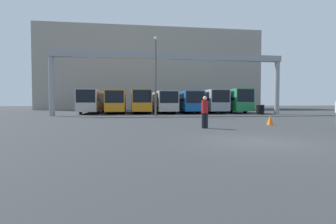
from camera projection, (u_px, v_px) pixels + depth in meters
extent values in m
plane|color=#2D3033|center=(259.00, 142.00, 9.90)|extent=(200.00, 200.00, 0.00)
cube|color=gray|center=(151.00, 71.00, 59.40)|extent=(46.89, 12.00, 17.08)
cylinder|color=gray|center=(52.00, 86.00, 28.76)|extent=(0.60, 0.60, 6.52)
cylinder|color=gray|center=(277.00, 88.00, 32.61)|extent=(0.60, 0.60, 6.52)
cube|color=gray|center=(171.00, 56.00, 30.55)|extent=(27.28, 0.80, 0.70)
cube|color=beige|center=(93.00, 101.00, 36.95)|extent=(2.44, 12.13, 2.77)
cube|color=black|center=(86.00, 96.00, 30.96)|extent=(2.25, 0.06, 1.55)
cube|color=black|center=(93.00, 97.00, 36.94)|extent=(2.47, 10.31, 1.17)
cube|color=orange|center=(93.00, 107.00, 36.99)|extent=(2.47, 11.52, 0.24)
cylinder|color=black|center=(81.00, 110.00, 33.49)|extent=(0.28, 0.93, 0.93)
cylinder|color=black|center=(98.00, 110.00, 33.80)|extent=(0.28, 0.93, 0.93)
cylinder|color=black|center=(89.00, 109.00, 40.21)|extent=(0.28, 0.93, 0.93)
cylinder|color=black|center=(103.00, 109.00, 40.51)|extent=(0.28, 0.93, 0.93)
cube|color=orange|center=(117.00, 101.00, 36.73)|extent=(2.43, 10.69, 2.68)
cube|color=black|center=(114.00, 97.00, 31.44)|extent=(2.23, 0.06, 1.50)
cube|color=black|center=(117.00, 97.00, 36.71)|extent=(2.46, 9.09, 1.13)
cube|color=red|center=(117.00, 107.00, 36.76)|extent=(2.46, 10.15, 0.24)
cylinder|color=black|center=(107.00, 110.00, 33.66)|extent=(0.28, 0.96, 0.96)
cylinder|color=black|center=(124.00, 110.00, 33.96)|extent=(0.28, 0.96, 0.96)
cylinder|color=black|center=(111.00, 109.00, 39.58)|extent=(0.28, 0.96, 0.96)
cylinder|color=black|center=(125.00, 109.00, 39.88)|extent=(0.28, 0.96, 0.96)
cube|color=orange|center=(140.00, 101.00, 37.78)|extent=(2.47, 11.85, 2.77)
cube|color=black|center=(142.00, 96.00, 31.92)|extent=(2.28, 0.06, 1.55)
cube|color=black|center=(140.00, 97.00, 37.76)|extent=(2.50, 10.07, 1.17)
cube|color=orange|center=(140.00, 107.00, 37.81)|extent=(2.50, 11.26, 0.24)
cylinder|color=black|center=(133.00, 110.00, 34.39)|extent=(0.28, 1.00, 1.00)
cylinder|color=black|center=(149.00, 110.00, 34.70)|extent=(0.28, 1.00, 1.00)
cylinder|color=black|center=(133.00, 109.00, 40.95)|extent=(0.28, 1.00, 1.00)
cylinder|color=black|center=(146.00, 109.00, 41.26)|extent=(0.28, 1.00, 1.00)
cube|color=beige|center=(163.00, 101.00, 38.26)|extent=(2.53, 11.84, 2.63)
cube|color=black|center=(169.00, 97.00, 32.41)|extent=(2.33, 0.06, 1.47)
cube|color=black|center=(163.00, 98.00, 38.24)|extent=(2.56, 10.06, 1.11)
cube|color=#1966B2|center=(163.00, 107.00, 38.29)|extent=(2.56, 11.25, 0.24)
cylinder|color=black|center=(158.00, 110.00, 34.86)|extent=(0.28, 1.04, 1.04)
cylinder|color=black|center=(174.00, 110.00, 35.18)|extent=(0.28, 1.04, 1.04)
cylinder|color=black|center=(154.00, 108.00, 41.42)|extent=(0.28, 1.04, 1.04)
cylinder|color=black|center=(167.00, 108.00, 41.74)|extent=(0.28, 1.04, 1.04)
cube|color=#1959A5|center=(186.00, 101.00, 38.67)|extent=(2.56, 11.70, 2.63)
cube|color=black|center=(195.00, 97.00, 32.89)|extent=(2.36, 0.06, 1.47)
cube|color=black|center=(186.00, 98.00, 38.65)|extent=(2.59, 9.94, 1.10)
cube|color=#268C4C|center=(186.00, 107.00, 38.70)|extent=(2.59, 11.11, 0.24)
cylinder|color=black|center=(183.00, 110.00, 35.31)|extent=(0.28, 0.92, 0.92)
cylinder|color=black|center=(199.00, 110.00, 35.64)|extent=(0.28, 0.92, 0.92)
cylinder|color=black|center=(174.00, 109.00, 41.79)|extent=(0.28, 0.92, 0.92)
cylinder|color=black|center=(188.00, 109.00, 42.11)|extent=(0.28, 0.92, 0.92)
cube|color=#999EA5|center=(208.00, 101.00, 39.08)|extent=(2.57, 11.56, 2.83)
cube|color=black|center=(221.00, 96.00, 33.36)|extent=(2.36, 0.06, 1.58)
cube|color=black|center=(208.00, 97.00, 39.06)|extent=(2.60, 9.83, 1.19)
cube|color=orange|center=(208.00, 107.00, 39.11)|extent=(2.60, 10.98, 0.24)
cylinder|color=black|center=(207.00, 109.00, 35.76)|extent=(0.28, 1.06, 1.06)
cylinder|color=black|center=(222.00, 109.00, 36.09)|extent=(0.28, 1.06, 1.06)
cylinder|color=black|center=(195.00, 108.00, 42.16)|extent=(0.28, 1.06, 1.06)
cylinder|color=black|center=(208.00, 108.00, 42.49)|extent=(0.28, 1.06, 1.06)
cube|color=#268C4C|center=(229.00, 100.00, 39.38)|extent=(2.48, 11.19, 2.96)
cube|color=black|center=(246.00, 96.00, 33.84)|extent=(2.28, 0.06, 1.66)
cube|color=black|center=(229.00, 96.00, 39.36)|extent=(2.51, 9.51, 1.24)
cube|color=#268C4C|center=(229.00, 106.00, 39.41)|extent=(2.51, 10.63, 0.24)
cylinder|color=black|center=(230.00, 109.00, 36.17)|extent=(0.28, 1.05, 1.05)
cylinder|color=black|center=(245.00, 109.00, 36.48)|extent=(0.28, 1.05, 1.05)
cylinder|color=black|center=(216.00, 108.00, 42.37)|extent=(0.28, 1.05, 1.05)
cylinder|color=black|center=(228.00, 108.00, 42.68)|extent=(0.28, 1.05, 1.05)
cylinder|color=black|center=(203.00, 121.00, 15.16)|extent=(0.20, 0.20, 0.88)
cylinder|color=black|center=(206.00, 121.00, 15.19)|extent=(0.20, 0.20, 0.88)
cylinder|color=#A5191E|center=(205.00, 107.00, 15.15)|extent=(0.39, 0.39, 0.74)
sphere|color=beige|center=(205.00, 98.00, 15.13)|extent=(0.24, 0.24, 0.24)
cone|color=orange|center=(270.00, 120.00, 17.48)|extent=(0.43, 0.43, 0.67)
torus|color=black|center=(260.00, 113.00, 32.38)|extent=(1.04, 1.04, 0.24)
torus|color=black|center=(260.00, 112.00, 32.37)|extent=(1.04, 1.04, 0.24)
torus|color=black|center=(260.00, 110.00, 32.36)|extent=(1.04, 1.04, 0.24)
torus|color=black|center=(260.00, 108.00, 32.35)|extent=(1.04, 1.04, 0.24)
torus|color=black|center=(260.00, 106.00, 32.34)|extent=(1.04, 1.04, 0.24)
cylinder|color=#595B60|center=(156.00, 78.00, 27.78)|extent=(0.20, 0.20, 8.10)
sphere|color=beige|center=(156.00, 38.00, 27.62)|extent=(0.36, 0.36, 0.36)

